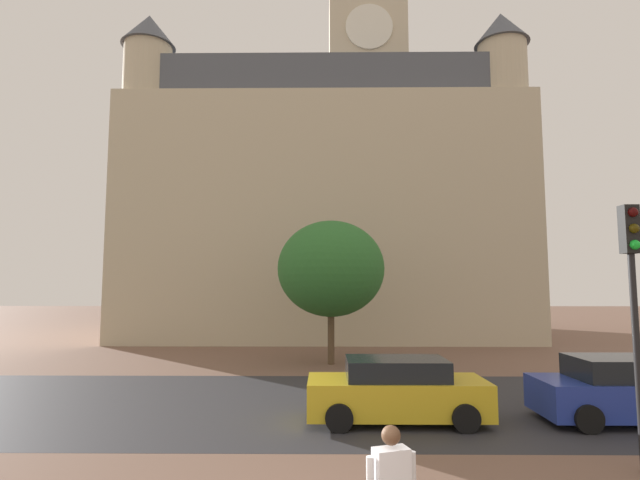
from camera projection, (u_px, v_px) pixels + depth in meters
name	position (u px, v px, depth m)	size (l,w,h in m)	color
ground_plane	(307.00, 396.00, 14.12)	(120.00, 120.00, 0.00)	brown
street_asphalt_strip	(306.00, 403.00, 13.28)	(120.00, 7.98, 0.00)	#2D2D33
landmark_building	(329.00, 204.00, 33.48)	(24.60, 15.02, 28.74)	beige
car_yellow	(396.00, 391.00, 11.58)	(4.33, 1.93, 1.52)	gold
car_blue	(623.00, 391.00, 11.52)	(4.12, 1.99, 1.56)	#23389E
traffic_light_pole	(633.00, 284.00, 8.66)	(0.28, 0.34, 4.80)	black
tree_curb_far	(331.00, 269.00, 20.26)	(4.56, 4.56, 6.07)	brown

